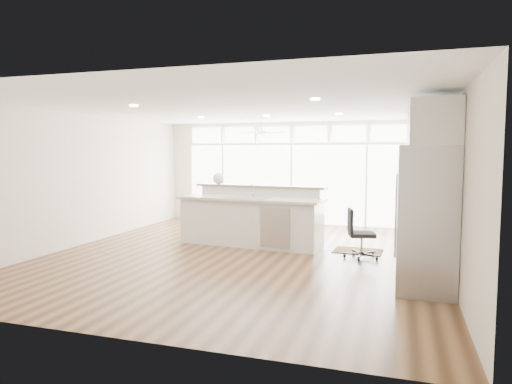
% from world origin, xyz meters
% --- Properties ---
extents(floor, '(7.00, 8.00, 0.02)m').
position_xyz_m(floor, '(0.00, 0.00, -0.01)').
color(floor, '#422714').
rests_on(floor, ground).
extents(ceiling, '(7.00, 8.00, 0.02)m').
position_xyz_m(ceiling, '(0.00, 0.00, 2.70)').
color(ceiling, white).
rests_on(ceiling, wall_back).
extents(wall_back, '(7.00, 0.04, 2.70)m').
position_xyz_m(wall_back, '(0.00, 4.00, 1.35)').
color(wall_back, beige).
rests_on(wall_back, floor).
extents(wall_front, '(7.00, 0.04, 2.70)m').
position_xyz_m(wall_front, '(0.00, -4.00, 1.35)').
color(wall_front, beige).
rests_on(wall_front, floor).
extents(wall_left, '(0.04, 8.00, 2.70)m').
position_xyz_m(wall_left, '(-3.50, 0.00, 1.35)').
color(wall_left, beige).
rests_on(wall_left, floor).
extents(wall_right, '(0.04, 8.00, 2.70)m').
position_xyz_m(wall_right, '(3.50, 0.00, 1.35)').
color(wall_right, beige).
rests_on(wall_right, floor).
extents(glass_wall, '(5.80, 0.06, 2.08)m').
position_xyz_m(glass_wall, '(0.00, 3.94, 1.05)').
color(glass_wall, white).
rests_on(glass_wall, wall_back).
extents(transom_row, '(5.90, 0.06, 0.40)m').
position_xyz_m(transom_row, '(0.00, 3.94, 2.38)').
color(transom_row, white).
rests_on(transom_row, wall_back).
extents(desk_window, '(0.04, 0.85, 0.85)m').
position_xyz_m(desk_window, '(3.46, 0.30, 1.55)').
color(desk_window, silver).
rests_on(desk_window, wall_right).
extents(ceiling_fan, '(1.16, 1.16, 0.32)m').
position_xyz_m(ceiling_fan, '(-0.50, 2.80, 2.48)').
color(ceiling_fan, white).
rests_on(ceiling_fan, ceiling).
extents(recessed_lights, '(3.40, 3.00, 0.02)m').
position_xyz_m(recessed_lights, '(0.00, 0.20, 2.68)').
color(recessed_lights, white).
rests_on(recessed_lights, ceiling).
extents(oven_cabinet, '(0.64, 1.20, 2.50)m').
position_xyz_m(oven_cabinet, '(3.17, 1.80, 1.25)').
color(oven_cabinet, silver).
rests_on(oven_cabinet, floor).
extents(desk_nook, '(0.72, 1.30, 0.76)m').
position_xyz_m(desk_nook, '(3.13, 0.30, 0.38)').
color(desk_nook, silver).
rests_on(desk_nook, floor).
extents(upper_cabinets, '(0.64, 1.30, 0.64)m').
position_xyz_m(upper_cabinets, '(3.17, 0.30, 2.35)').
color(upper_cabinets, silver).
rests_on(upper_cabinets, wall_right).
extents(refrigerator, '(0.76, 0.90, 2.00)m').
position_xyz_m(refrigerator, '(3.11, -1.35, 1.00)').
color(refrigerator, '#A2A3A7').
rests_on(refrigerator, floor).
extents(fridge_cabinet, '(0.64, 0.90, 0.60)m').
position_xyz_m(fridge_cabinet, '(3.17, -1.35, 2.30)').
color(fridge_cabinet, silver).
rests_on(fridge_cabinet, wall_right).
extents(framed_photos, '(0.06, 0.22, 0.80)m').
position_xyz_m(framed_photos, '(3.46, 0.92, 1.40)').
color(framed_photos, black).
rests_on(framed_photos, wall_right).
extents(kitchen_island, '(3.14, 1.45, 1.21)m').
position_xyz_m(kitchen_island, '(-0.15, 0.91, 0.60)').
color(kitchen_island, silver).
rests_on(kitchen_island, floor).
extents(rug, '(0.94, 0.71, 0.01)m').
position_xyz_m(rug, '(2.01, 0.96, 0.01)').
color(rug, '#392612').
rests_on(rug, floor).
extents(office_chair, '(0.55, 0.52, 0.88)m').
position_xyz_m(office_chair, '(2.12, 0.43, 0.44)').
color(office_chair, black).
rests_on(office_chair, floor).
extents(fishbowl, '(0.30, 0.30, 0.25)m').
position_xyz_m(fishbowl, '(-1.06, 1.40, 1.33)').
color(fishbowl, silver).
rests_on(fishbowl, kitchen_island).
extents(monitor, '(0.11, 0.44, 0.36)m').
position_xyz_m(monitor, '(3.05, 0.30, 0.94)').
color(monitor, black).
rests_on(monitor, desk_nook).
extents(keyboard, '(0.16, 0.35, 0.02)m').
position_xyz_m(keyboard, '(2.88, 0.30, 0.77)').
color(keyboard, silver).
rests_on(keyboard, desk_nook).
extents(potted_plant, '(0.32, 0.34, 0.25)m').
position_xyz_m(potted_plant, '(3.17, 1.80, 2.62)').
color(potted_plant, '#275323').
rests_on(potted_plant, oven_cabinet).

